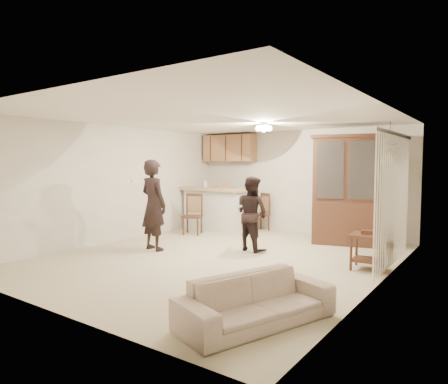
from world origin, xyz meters
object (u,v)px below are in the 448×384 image
Objects in this scene: adult at (153,204)px; china_hutch at (346,191)px; chair_bar at (192,223)px; chair_hutch_left at (259,220)px; sofa at (257,290)px; side_table at (367,251)px; chair_hutch_right at (335,226)px; child at (252,216)px.

china_hutch is at bearing -128.71° from adult.
chair_hutch_left is (1.05, 1.37, -0.00)m from chair_bar.
chair_hutch_left is at bearing 50.21° from sofa.
side_table is 2.62m from chair_hutch_right.
sofa is at bearing 158.80° from adult.
china_hutch is 2.40× the size of chair_hutch_left.
child is at bearing 176.08° from side_table.
sofa is 5.49m from chair_bar.
adult is at bearing -73.43° from chair_hutch_left.
child is 1.35× the size of chair_hutch_right.
chair_bar is at bearing 168.61° from side_table.
child is at bearing -36.97° from chair_hutch_left.
sofa is at bearing 88.73° from chair_hutch_right.
sofa is at bearing -97.78° from china_hutch.
adult is 3.96m from china_hutch.
adult reaches higher than sofa.
side_table is 3.97m from chair_hutch_left.
chair_hutch_left is (-2.35, 0.46, -0.86)m from china_hutch.
china_hutch is 2.28× the size of chair_hutch_right.
chair_bar is at bearing 67.04° from sofa.
side_table is at bearing -35.06° from chair_bar.
chair_hutch_right is at bearing 114.90° from china_hutch.
side_table is at bearing 13.82° from sofa.
china_hutch is 2.36× the size of chair_bar.
sofa is 1.94× the size of chair_bar.
adult is 3.98m from side_table.
china_hutch is (-0.59, 4.68, 0.76)m from sofa.
child is 2.24m from chair_bar.
side_table is at bearing -77.50° from china_hutch.
adult is at bearing 80.74° from sofa.
china_hutch reaches higher than adult.
chair_hutch_right is at bearing 27.16° from chair_hutch_left.
child is 2.28m from side_table.
child is 1.40× the size of chair_bar.
child is 2.37m from chair_hutch_left.
adult is (-3.50, 1.99, 0.53)m from sofa.
side_table is 0.66× the size of chair_hutch_left.
sofa is at bearing -33.65° from chair_hutch_left.
adult is 0.79× the size of china_hutch.
china_hutch is at bearing 117.48° from side_table.
chair_hutch_right is at bearing -119.85° from adult.
chair_bar is at bearing -179.92° from china_hutch.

